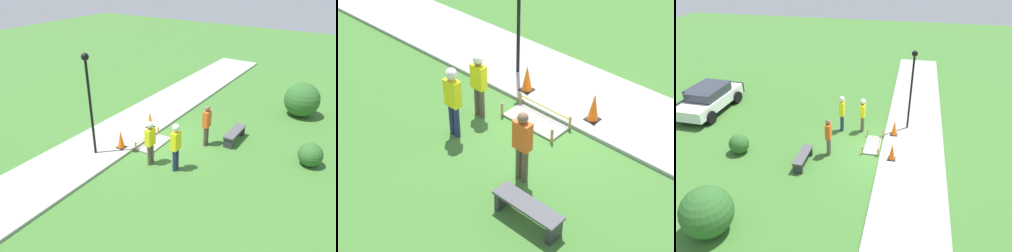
% 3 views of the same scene
% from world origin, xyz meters
% --- Properties ---
extents(ground_plane, '(60.00, 60.00, 0.00)m').
position_xyz_m(ground_plane, '(0.00, 0.00, 0.00)').
color(ground_plane, '#3D702D').
extents(sidewalk, '(28.00, 2.81, 0.10)m').
position_xyz_m(sidewalk, '(0.00, -1.41, 0.05)').
color(sidewalk, '#9E9E99').
rests_on(sidewalk, ground_plane).
extents(wet_concrete_patch, '(1.70, 0.77, 0.39)m').
position_xyz_m(wet_concrete_patch, '(0.45, 0.45, 0.04)').
color(wet_concrete_patch, gray).
rests_on(wet_concrete_patch, ground_plane).
extents(traffic_cone_near_patch, '(0.34, 0.34, 0.77)m').
position_xyz_m(traffic_cone_near_patch, '(-0.62, -0.53, 0.48)').
color(traffic_cone_near_patch, black).
rests_on(traffic_cone_near_patch, sidewalk).
extents(traffic_cone_far_patch, '(0.34, 0.34, 0.77)m').
position_xyz_m(traffic_cone_far_patch, '(1.53, -0.46, 0.48)').
color(traffic_cone_far_patch, black).
rests_on(traffic_cone_far_patch, sidewalk).
extents(park_bench, '(1.55, 0.44, 0.50)m').
position_xyz_m(park_bench, '(-1.64, 3.17, 0.34)').
color(park_bench, '#2D2D33').
rests_on(park_bench, ground_plane).
extents(worker_supervisor, '(0.40, 0.26, 1.78)m').
position_xyz_m(worker_supervisor, '(1.74, 1.16, 1.06)').
color(worker_supervisor, brown).
rests_on(worker_supervisor, ground_plane).
extents(worker_assistant, '(0.40, 0.27, 1.88)m').
position_xyz_m(worker_assistant, '(1.58, 2.18, 1.14)').
color(worker_assistant, navy).
rests_on(worker_assistant, ground_plane).
extents(bystander_in_orange_shirt, '(0.40, 0.23, 1.77)m').
position_xyz_m(bystander_in_orange_shirt, '(-0.69, 2.27, 1.01)').
color(bystander_in_orange_shirt, brown).
rests_on(bystander_in_orange_shirt, ground_plane).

